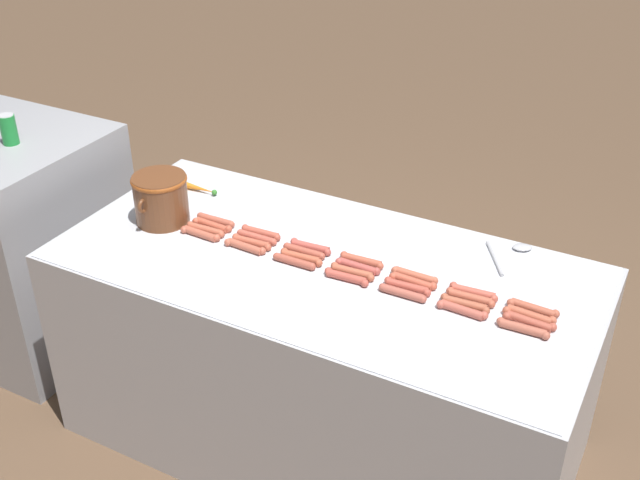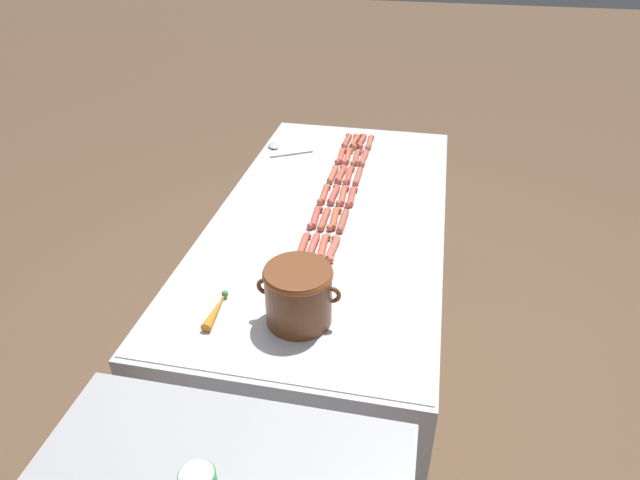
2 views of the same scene
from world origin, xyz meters
The scene contains 33 objects.
ground_plane centered at (0.00, 0.00, 0.00)m, with size 20.00×20.00×0.00m, color brown.
griddle_counter centered at (0.00, 0.00, 0.42)m, with size 0.92×1.91×0.84m.
hot_dog_0 centered at (-0.07, -0.73, 0.85)m, with size 0.03×0.17×0.03m.
hot_dog_1 centered at (-0.06, -0.53, 0.85)m, with size 0.04×0.17×0.03m.
hot_dog_2 centered at (-0.07, -0.33, 0.85)m, with size 0.03×0.17×0.03m.
hot_dog_3 centered at (-0.07, -0.12, 0.85)m, with size 0.04×0.17×0.03m.
hot_dog_4 centered at (-0.07, 0.08, 0.85)m, with size 0.03×0.17×0.03m.
hot_dog_5 centered at (-0.06, 0.28, 0.85)m, with size 0.04×0.17×0.03m.
hot_dog_6 centered at (-0.06, 0.48, 0.85)m, with size 0.03×0.17×0.03m.
hot_dog_7 centered at (-0.02, -0.73, 0.85)m, with size 0.04×0.17×0.03m.
hot_dog_8 centered at (-0.03, -0.53, 0.85)m, with size 0.04×0.17×0.03m.
hot_dog_9 centered at (-0.02, -0.33, 0.85)m, with size 0.04×0.17×0.03m.
hot_dog_10 centered at (-0.03, -0.13, 0.85)m, with size 0.04×0.17×0.03m.
hot_dog_11 centered at (-0.03, 0.07, 0.85)m, with size 0.04×0.17×0.03m.
hot_dog_12 centered at (-0.02, 0.28, 0.85)m, with size 0.04×0.17×0.03m.
hot_dog_13 centered at (-0.03, 0.48, 0.85)m, with size 0.03×0.17×0.03m.
hot_dog_14 centered at (0.01, -0.73, 0.85)m, with size 0.04×0.17×0.03m.
hot_dog_15 centered at (0.01, -0.53, 0.85)m, with size 0.04×0.17×0.03m.
hot_dog_16 centered at (0.01, -0.33, 0.85)m, with size 0.04×0.17×0.03m.
hot_dog_17 centered at (0.01, -0.13, 0.85)m, with size 0.03×0.17×0.03m.
hot_dog_18 centered at (0.01, 0.08, 0.85)m, with size 0.03×0.17×0.03m.
hot_dog_19 centered at (0.01, 0.28, 0.85)m, with size 0.03×0.17×0.03m.
hot_dog_20 centered at (0.01, 0.48, 0.85)m, with size 0.04×0.17×0.03m.
hot_dog_21 centered at (0.05, -0.73, 0.85)m, with size 0.04×0.17×0.03m.
hot_dog_22 centered at (0.05, -0.53, 0.85)m, with size 0.04×0.17×0.03m.
hot_dog_23 centered at (0.05, -0.32, 0.85)m, with size 0.03×0.17×0.03m.
hot_dog_24 centered at (0.05, -0.12, 0.85)m, with size 0.03×0.17×0.03m.
hot_dog_25 centered at (0.05, 0.08, 0.85)m, with size 0.04×0.17×0.03m.
hot_dog_26 centered at (0.05, 0.29, 0.85)m, with size 0.03×0.17×0.03m.
hot_dog_27 centered at (0.05, 0.49, 0.85)m, with size 0.03×0.17×0.03m.
bean_pot centered at (-0.03, 0.68, 0.94)m, with size 0.26×0.21×0.19m.
serving_spoon centered at (0.37, -0.57, 0.85)m, with size 0.25×0.17×0.02m.
carrot centered at (0.23, 0.70, 0.85)m, with size 0.03×0.18×0.03m.
Camera 2 is at (-0.36, 1.96, 1.98)m, focal length 31.37 mm.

